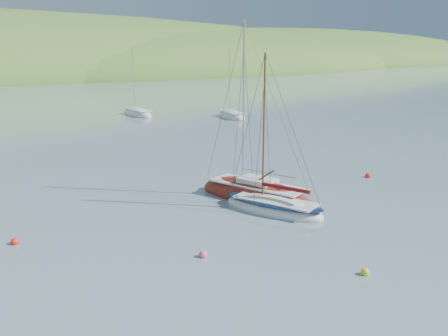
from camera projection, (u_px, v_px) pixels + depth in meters
ground at (298, 261)px, 23.53m from camera, size 700.00×700.00×0.00m
daysailer_white at (274, 208)px, 30.61m from camera, size 4.46×7.07×10.21m
sloop_red at (255, 195)px, 33.14m from camera, size 5.20×8.93×12.50m
distant_sloop_b at (138, 114)px, 72.87m from camera, size 2.81×7.47×10.56m
distant_sloop_d at (232, 116)px, 70.45m from camera, size 4.35×7.78×10.52m
mooring_buoys at (254, 219)px, 28.88m from camera, size 25.99×13.26×0.47m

